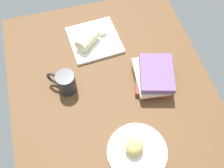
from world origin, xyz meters
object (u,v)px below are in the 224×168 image
object	(u,v)px
round_plate	(137,152)
square_plate	(94,40)
sauce_cup	(102,31)
breakfast_wrap	(87,40)
book_stack	(154,76)
scone_pastry	(134,147)
coffee_mug	(65,82)

from	to	relation	value
round_plate	square_plate	size ratio (longest dim) A/B	1.00
sauce_cup	breakfast_wrap	bearing A→B (deg)	-59.57
book_stack	round_plate	bearing A→B (deg)	-29.79
breakfast_wrap	book_stack	distance (cm)	36.33
scone_pastry	square_plate	distance (cm)	57.97
book_stack	coffee_mug	world-z (taller)	coffee_mug
scone_pastry	sauce_cup	world-z (taller)	scone_pastry
round_plate	book_stack	bearing A→B (deg)	150.21
breakfast_wrap	round_plate	bearing A→B (deg)	145.93
sauce_cup	book_stack	world-z (taller)	book_stack
square_plate	sauce_cup	bearing A→B (deg)	120.43
square_plate	sauce_cup	world-z (taller)	sauce_cup
square_plate	book_stack	bearing A→B (deg)	34.38
square_plate	breakfast_wrap	bearing A→B (deg)	-59.57
scone_pastry	square_plate	size ratio (longest dim) A/B	0.30
round_plate	square_plate	xyz separation A→B (cm)	(-58.99, -3.34, 0.10)
round_plate	coffee_mug	distance (cm)	42.06
scone_pastry	book_stack	size ratio (longest dim) A/B	0.31
round_plate	sauce_cup	world-z (taller)	sauce_cup
scone_pastry	book_stack	bearing A→B (deg)	147.48
scone_pastry	book_stack	world-z (taller)	book_stack
round_plate	square_plate	world-z (taller)	square_plate
sauce_cup	book_stack	size ratio (longest dim) A/B	0.20
book_stack	coffee_mug	size ratio (longest dim) A/B	1.87
scone_pastry	coffee_mug	distance (cm)	40.21
sauce_cup	round_plate	bearing A→B (deg)	-1.18
breakfast_wrap	book_stack	xyz separation A→B (cm)	(27.37, 23.89, -0.65)
sauce_cup	book_stack	xyz separation A→B (cm)	(32.24, 15.60, 1.35)
breakfast_wrap	scone_pastry	bearing A→B (deg)	144.89
sauce_cup	square_plate	bearing A→B (deg)	-59.57
square_plate	coffee_mug	bearing A→B (deg)	-38.10
square_plate	round_plate	bearing A→B (deg)	3.24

